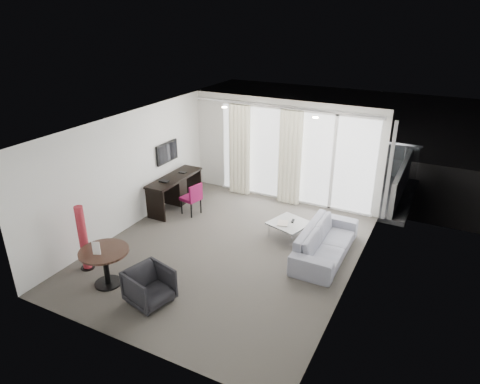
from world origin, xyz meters
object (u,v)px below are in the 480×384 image
at_px(round_table, 106,267).
at_px(coffee_table, 289,229).
at_px(sofa, 326,242).
at_px(desk_chair, 191,199).
at_px(rattan_chair_a, 344,170).
at_px(red_lamp, 83,238).
at_px(tub_armchair, 149,286).
at_px(rattan_chair_b, 358,168).
at_px(desk, 175,192).

xyz_separation_m(round_table, coffee_table, (2.30, 3.14, -0.18)).
height_order(round_table, sofa, round_table).
bearing_deg(desk_chair, rattan_chair_a, 64.85).
distance_m(red_lamp, coffee_table, 4.23).
bearing_deg(tub_armchair, round_table, 100.79).
xyz_separation_m(tub_armchair, coffee_table, (1.28, 3.21, -0.15)).
height_order(tub_armchair, rattan_chair_b, rattan_chair_b).
bearing_deg(rattan_chair_a, sofa, -99.52).
bearing_deg(rattan_chair_a, desk, -152.41).
height_order(desk_chair, red_lamp, red_lamp).
height_order(round_table, rattan_chair_a, rattan_chair_a).
relative_size(desk_chair, rattan_chair_a, 1.08).
distance_m(red_lamp, rattan_chair_b, 7.77).
bearing_deg(round_table, desk_chair, 94.25).
height_order(desk_chair, rattan_chair_b, desk_chair).
height_order(round_table, red_lamp, red_lamp).
relative_size(desk_chair, tub_armchair, 1.14).
distance_m(desk_chair, red_lamp, 2.96).
distance_m(rattan_chair_a, rattan_chair_b, 0.44).
bearing_deg(round_table, red_lamp, 163.33).
bearing_deg(rattan_chair_b, desk, -115.75).
bearing_deg(round_table, rattan_chair_a, 69.60).
bearing_deg(desk, rattan_chair_a, 46.80).
bearing_deg(red_lamp, rattan_chair_b, 62.53).
bearing_deg(tub_armchair, red_lamp, 95.22).
relative_size(red_lamp, tub_armchair, 1.88).
height_order(desk, sofa, desk).
bearing_deg(sofa, red_lamp, 122.71).
relative_size(tub_armchair, sofa, 0.33).
bearing_deg(round_table, sofa, 40.44).
xyz_separation_m(tub_armchair, rattan_chair_b, (1.84, 7.17, 0.08)).
bearing_deg(rattan_chair_b, round_table, -94.08).
xyz_separation_m(round_table, tub_armchair, (1.02, -0.06, -0.03)).
bearing_deg(tub_armchair, desk_chair, 35.71).
bearing_deg(sofa, desk, 82.56).
height_order(sofa, rattan_chair_a, rattan_chair_a).
distance_m(desk_chair, rattan_chair_a, 4.60).
bearing_deg(rattan_chair_b, red_lamp, -99.61).
relative_size(red_lamp, sofa, 0.62).
bearing_deg(red_lamp, tub_armchair, -9.10).
height_order(desk, tub_armchair, desk).
distance_m(desk, red_lamp, 3.07).
bearing_deg(tub_armchair, rattan_chair_a, 1.89).
distance_m(round_table, rattan_chair_a, 7.26).
distance_m(coffee_table, rattan_chair_a, 3.68).
distance_m(sofa, rattan_chair_a, 4.12).
xyz_separation_m(desk_chair, sofa, (3.46, -0.38, -0.09)).
bearing_deg(sofa, rattan_chair_b, 4.78).
bearing_deg(coffee_table, red_lamp, -135.84).
bearing_deg(desk_chair, round_table, -73.99).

